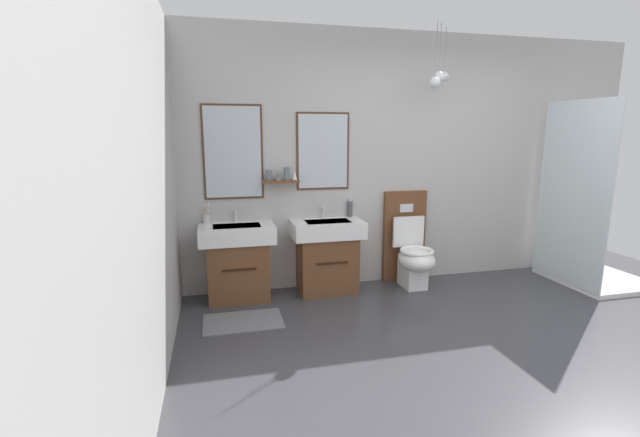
% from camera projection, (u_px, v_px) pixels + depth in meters
% --- Properties ---
extents(ground_plane, '(6.39, 5.23, 0.10)m').
position_uv_depth(ground_plane, '(522.00, 367.00, 3.14)').
color(ground_plane, '#3D3D42').
rests_on(ground_plane, ground).
extents(wall_back, '(5.19, 0.56, 2.65)m').
position_uv_depth(wall_back, '(410.00, 160.00, 4.73)').
color(wall_back, '#B7B5B2').
rests_on(wall_back, ground).
extents(wall_left, '(0.12, 4.03, 2.65)m').
position_uv_depth(wall_left, '(131.00, 190.00, 2.28)').
color(wall_left, '#B7B5B2').
rests_on(wall_left, ground).
extents(bath_mat, '(0.68, 0.44, 0.01)m').
position_uv_depth(bath_mat, '(243.00, 322.00, 3.77)').
color(bath_mat, slate).
rests_on(bath_mat, ground).
extents(vanity_sink_left, '(0.72, 0.45, 0.75)m').
position_uv_depth(vanity_sink_left, '(238.00, 259.00, 4.24)').
color(vanity_sink_left, brown).
rests_on(vanity_sink_left, ground).
extents(tap_on_left_sink, '(0.03, 0.13, 0.11)m').
position_uv_depth(tap_on_left_sink, '(235.00, 215.00, 4.31)').
color(tap_on_left_sink, silver).
rests_on(tap_on_left_sink, vanity_sink_left).
extents(vanity_sink_right, '(0.72, 0.45, 0.75)m').
position_uv_depth(vanity_sink_right, '(327.00, 254.00, 4.45)').
color(vanity_sink_right, brown).
rests_on(vanity_sink_right, ground).
extents(tap_on_right_sink, '(0.03, 0.13, 0.11)m').
position_uv_depth(tap_on_right_sink, '(323.00, 211.00, 4.51)').
color(tap_on_right_sink, silver).
rests_on(tap_on_right_sink, vanity_sink_right).
extents(toilet, '(0.48, 0.62, 1.00)m').
position_uv_depth(toilet, '(410.00, 251.00, 4.65)').
color(toilet, brown).
rests_on(toilet, ground).
extents(toothbrush_cup, '(0.07, 0.07, 0.21)m').
position_uv_depth(toothbrush_cup, '(207.00, 218.00, 4.23)').
color(toothbrush_cup, silver).
rests_on(toothbrush_cup, vanity_sink_left).
extents(soap_dispenser, '(0.06, 0.06, 0.20)m').
position_uv_depth(soap_dispenser, '(350.00, 209.00, 4.58)').
color(soap_dispenser, '#4C4C51').
rests_on(soap_dispenser, vanity_sink_right).
extents(shower_tray, '(0.92, 0.94, 1.95)m').
position_uv_depth(shower_tray, '(588.00, 246.00, 4.68)').
color(shower_tray, white).
rests_on(shower_tray, ground).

